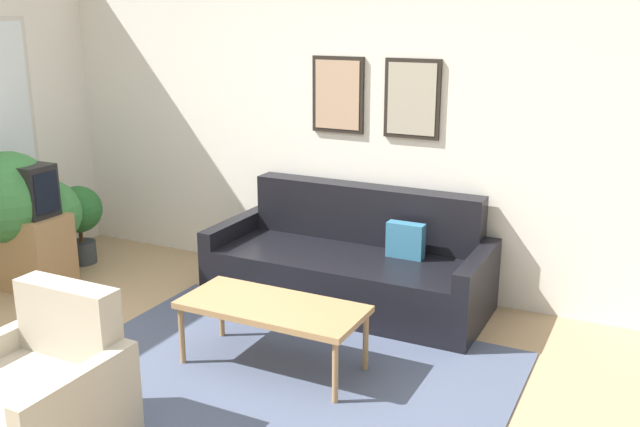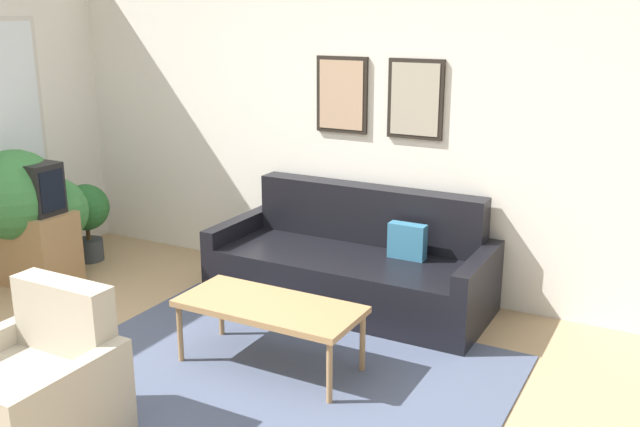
# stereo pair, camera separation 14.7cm
# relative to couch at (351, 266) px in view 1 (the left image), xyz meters

# --- Properties ---
(ground_plane) EXTENTS (16.00, 16.00, 0.00)m
(ground_plane) POSITION_rel_couch_xyz_m (-0.41, -2.03, -0.29)
(ground_plane) COLOR tan
(area_rug) EXTENTS (2.77, 2.03, 0.01)m
(area_rug) POSITION_rel_couch_xyz_m (0.10, -1.28, -0.29)
(area_rug) COLOR #4C5670
(area_rug) RESTS_ON ground_plane
(wall_back) EXTENTS (8.00, 0.09, 2.70)m
(wall_back) POSITION_rel_couch_xyz_m (-0.41, 0.46, 1.06)
(wall_back) COLOR white
(wall_back) RESTS_ON ground_plane
(couch) EXTENTS (2.13, 0.90, 0.87)m
(couch) POSITION_rel_couch_xyz_m (0.00, 0.00, 0.00)
(couch) COLOR black
(couch) RESTS_ON ground_plane
(coffee_table) EXTENTS (1.16, 0.52, 0.43)m
(coffee_table) POSITION_rel_couch_xyz_m (0.00, -1.20, 0.11)
(coffee_table) COLOR #A87F51
(coffee_table) RESTS_ON ground_plane
(tv_stand) EXTENTS (0.64, 0.41, 0.62)m
(tv_stand) POSITION_rel_couch_xyz_m (-2.48, -0.88, 0.02)
(tv_stand) COLOR #A87F51
(tv_stand) RESTS_ON ground_plane
(tv) EXTENTS (0.53, 0.28, 0.42)m
(tv) POSITION_rel_couch_xyz_m (-2.47, -0.88, 0.53)
(tv) COLOR black
(tv) RESTS_ON tv_stand
(armchair) EXTENTS (0.78, 0.76, 0.82)m
(armchair) POSITION_rel_couch_xyz_m (-0.63, -2.50, -0.01)
(armchair) COLOR #B2A893
(armchair) RESTS_ON ground_plane
(potted_plant_tall) EXTENTS (0.74, 0.74, 1.13)m
(potted_plant_tall) POSITION_rel_couch_xyz_m (-2.58, -0.94, 0.44)
(potted_plant_tall) COLOR slate
(potted_plant_tall) RESTS_ON ground_plane
(potted_plant_by_window) EXTENTS (0.41, 0.41, 0.71)m
(potted_plant_by_window) POSITION_rel_couch_xyz_m (-2.53, -0.27, 0.15)
(potted_plant_by_window) COLOR #383D42
(potted_plant_by_window) RESTS_ON ground_plane
(potted_plant_small) EXTENTS (0.56, 0.56, 0.85)m
(potted_plant_small) POSITION_rel_couch_xyz_m (-2.50, -0.64, 0.25)
(potted_plant_small) COLOR #383D42
(potted_plant_small) RESTS_ON ground_plane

